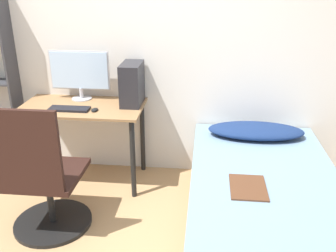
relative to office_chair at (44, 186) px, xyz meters
The scene contains 10 objects.
wall_back 1.46m from the office_chair, 68.77° to the left, with size 8.00×0.05×2.50m.
desk 0.81m from the office_chair, 85.09° to the left, with size 1.08×0.59×0.74m.
office_chair is the anchor object (origin of this frame).
bed 1.61m from the office_chair, ahead, with size 1.09×2.00×0.50m.
pillow 1.80m from the office_chair, 26.78° to the left, with size 0.83×0.36×0.11m.
magazine 1.47m from the office_chair, ahead, with size 0.24×0.32×0.01m.
monitor 1.14m from the office_chair, 89.65° to the left, with size 0.55×0.18×0.45m.
keyboard 0.75m from the office_chair, 90.48° to the left, with size 0.35×0.13×0.02m.
pc_tower 1.15m from the office_chair, 60.27° to the left, with size 0.17×0.33×0.37m.
mouse 0.78m from the office_chair, 71.66° to the left, with size 0.06×0.09×0.02m.
Camera 1 is at (0.73, -1.93, 1.84)m, focal length 40.00 mm.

